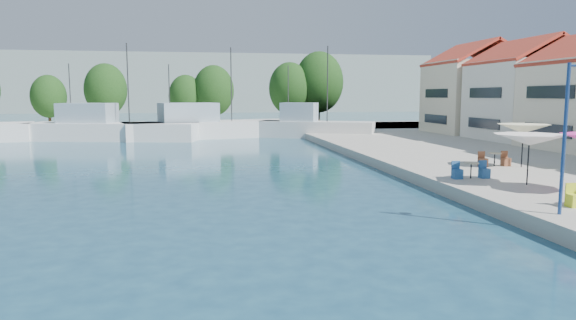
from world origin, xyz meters
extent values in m
cube|color=#A6A196|center=(-8.00, 67.00, 0.30)|extent=(90.00, 16.00, 0.60)
cube|color=gray|center=(-30.00, 160.00, 8.00)|extent=(180.00, 40.00, 16.00)
cube|color=gray|center=(40.00, 180.00, 6.00)|extent=(140.00, 40.00, 12.00)
cube|color=white|center=(24.00, 42.00, 4.10)|extent=(8.00, 8.50, 7.00)
pyramid|color=#BC4029|center=(24.00, 42.00, 9.40)|extent=(8.40, 8.80, 1.80)
cube|color=beige|center=(24.00, 51.00, 4.35)|extent=(8.60, 8.50, 7.50)
pyramid|color=#BC4029|center=(24.00, 51.00, 9.90)|extent=(9.00, 8.80, 1.80)
cube|color=silver|center=(-13.79, 54.57, 0.70)|extent=(17.94, 8.27, 2.20)
cube|color=#899DAA|center=(-16.33, 55.15, 2.80)|extent=(5.85, 4.55, 2.00)
cylinder|color=#2D2D2D|center=(-12.09, 54.18, 5.80)|extent=(0.12, 0.12, 8.00)
cylinder|color=#2D2D2D|center=(-18.02, 55.54, 4.80)|extent=(0.10, 0.10, 6.00)
cube|color=silver|center=(-3.40, 56.54, 0.70)|extent=(20.13, 10.05, 2.20)
cube|color=#899DAA|center=(-6.22, 55.77, 2.80)|extent=(6.67, 5.31, 2.00)
cylinder|color=#2D2D2D|center=(-1.52, 57.06, 5.80)|extent=(0.12, 0.12, 8.00)
cylinder|color=#2D2D2D|center=(-8.10, 55.25, 4.80)|extent=(0.10, 0.10, 6.00)
cube|color=silver|center=(7.39, 54.15, 0.70)|extent=(12.65, 8.20, 2.20)
cube|color=#899DAA|center=(5.70, 54.94, 2.80)|extent=(4.44, 3.84, 2.00)
cylinder|color=#2D2D2D|center=(8.52, 53.62, 5.80)|extent=(0.12, 0.12, 8.00)
cylinder|color=#2D2D2D|center=(4.57, 55.47, 4.80)|extent=(0.10, 0.10, 6.00)
cylinder|color=#3F2B19|center=(-24.64, 71.95, 2.09)|extent=(0.36, 0.36, 2.97)
ellipsoid|color=#163711|center=(-24.64, 71.95, 4.47)|extent=(4.52, 4.52, 5.65)
cylinder|color=#3F2B19|center=(-17.40, 71.96, 2.43)|extent=(0.36, 0.36, 3.67)
ellipsoid|color=#163711|center=(-17.40, 71.96, 5.37)|extent=(5.57, 5.57, 6.97)
cylinder|color=#3F2B19|center=(-6.87, 70.51, 2.10)|extent=(0.36, 0.36, 3.00)
ellipsoid|color=#163711|center=(-6.87, 70.51, 4.50)|extent=(4.56, 4.56, 5.71)
cylinder|color=#3F2B19|center=(-3.15, 70.34, 2.39)|extent=(0.36, 0.36, 3.58)
ellipsoid|color=#163711|center=(-3.15, 70.34, 5.26)|extent=(5.44, 5.44, 6.81)
cylinder|color=#3F2B19|center=(7.27, 70.42, 2.50)|extent=(0.36, 0.36, 3.81)
ellipsoid|color=#163711|center=(7.27, 70.42, 5.55)|extent=(5.79, 5.79, 7.23)
cylinder|color=#3F2B19|center=(11.52, 70.86, 2.85)|extent=(0.36, 0.36, 4.50)
ellipsoid|color=#163711|center=(11.52, 70.86, 6.45)|extent=(6.84, 6.84, 8.55)
cylinder|color=black|center=(9.48, 20.27, 1.73)|extent=(0.06, 0.06, 2.26)
cone|color=white|center=(9.48, 20.27, 2.61)|extent=(3.10, 3.10, 0.50)
cylinder|color=black|center=(12.70, 25.49, 1.80)|extent=(0.06, 0.06, 2.39)
cone|color=#F9F5C2|center=(12.70, 25.49, 2.74)|extent=(2.83, 2.83, 0.50)
cube|color=#CAD926|center=(8.26, 15.79, 0.83)|extent=(0.42, 0.42, 0.46)
cylinder|color=black|center=(7.92, 22.32, 0.97)|extent=(0.06, 0.06, 0.74)
cylinder|color=tan|center=(7.92, 22.32, 1.34)|extent=(0.70, 0.70, 0.04)
cube|color=#255895|center=(8.62, 22.32, 0.83)|extent=(0.42, 0.42, 0.46)
cube|color=#255895|center=(7.22, 22.32, 0.83)|extent=(0.42, 0.42, 0.46)
cylinder|color=black|center=(11.43, 26.08, 0.97)|extent=(0.06, 0.06, 0.74)
cylinder|color=tan|center=(11.43, 26.08, 1.34)|extent=(0.70, 0.70, 0.04)
cube|color=brown|center=(12.13, 26.08, 0.83)|extent=(0.42, 0.42, 0.46)
cube|color=brown|center=(10.73, 26.08, 0.83)|extent=(0.42, 0.42, 0.46)
cylinder|color=navy|center=(7.00, 14.87, 3.10)|extent=(0.12, 0.12, 5.00)
camera|label=1|loc=(-4.70, -0.19, 4.53)|focal=32.00mm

